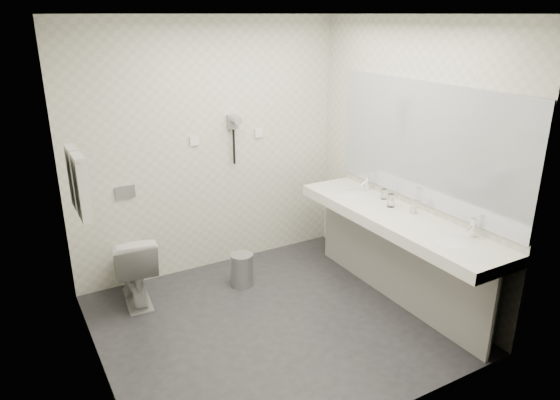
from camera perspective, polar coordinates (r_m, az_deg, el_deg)
floor at (r=4.54m, az=-0.73°, el=-13.45°), size 2.80×2.80×0.00m
ceiling at (r=3.79m, az=-0.90°, el=19.94°), size 2.80×2.80×0.00m
wall_back at (r=5.13m, az=-7.89°, el=5.63°), size 2.80×0.00×2.80m
wall_front at (r=3.00m, az=11.36°, el=-5.09°), size 2.80×0.00×2.80m
wall_left at (r=3.57m, az=-20.85°, el=-1.89°), size 0.00×2.60×2.60m
wall_right at (r=4.80m, az=14.03°, el=4.24°), size 0.00×2.60×2.60m
vanity_counter at (r=4.62m, az=12.76°, el=-2.16°), size 0.55×2.20×0.10m
vanity_panel at (r=4.81m, az=12.60°, el=-6.80°), size 0.03×2.15×0.75m
vanity_post_near at (r=4.23m, az=22.48°, el=-11.89°), size 0.06×0.06×0.75m
vanity_post_far at (r=5.56m, az=5.71°, el=-2.64°), size 0.06×0.06×0.75m
mirror at (r=4.60m, az=15.79°, el=6.00°), size 0.02×2.20×1.05m
basin_near at (r=4.20m, az=18.71°, el=-4.56°), size 0.40×0.31×0.05m
basin_far at (r=5.07m, az=7.91°, el=0.58°), size 0.40×0.31×0.05m
faucet_near at (r=4.30m, az=20.60°, el=-2.87°), size 0.04×0.04×0.15m
faucet_far at (r=5.16m, az=9.68°, el=1.88°), size 0.04×0.04×0.15m
soap_bottle_a at (r=4.65m, az=14.58°, el=-0.76°), size 0.07×0.07×0.11m
glass_left at (r=4.76m, az=12.19°, el=-0.04°), size 0.08×0.08×0.12m
glass_right at (r=4.95m, az=11.46°, el=0.66°), size 0.07×0.07×0.10m
toilet at (r=4.88m, az=-15.94°, el=-7.18°), size 0.45×0.70×0.68m
flush_plate at (r=4.96m, az=-16.78°, el=0.84°), size 0.18×0.02×0.12m
pedal_bin at (r=5.05m, az=-4.23°, el=-7.78°), size 0.25×0.25×0.31m
bin_lid at (r=4.98m, az=-4.28°, el=-6.13°), size 0.22×0.22×0.02m
towel_rail at (r=4.02m, az=-22.03°, el=4.79°), size 0.02×0.62×0.02m
towel_near at (r=3.94m, az=-21.17°, el=1.29°), size 0.07×0.24×0.48m
towel_far at (r=4.21m, az=-21.81°, el=2.33°), size 0.07×0.24×0.48m
dryer_cradle at (r=5.14m, az=-5.29°, el=8.63°), size 0.10×0.04×0.14m
dryer_barrel at (r=5.07m, az=-4.96°, el=8.84°), size 0.08×0.14×0.08m
dryer_cord at (r=5.18m, az=-5.13°, el=5.89°), size 0.02×0.02×0.35m
switch_plate_a at (r=5.04m, az=-9.48°, el=6.47°), size 0.09×0.02×0.09m
switch_plate_b at (r=5.31m, az=-2.36°, el=7.42°), size 0.09×0.02×0.09m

